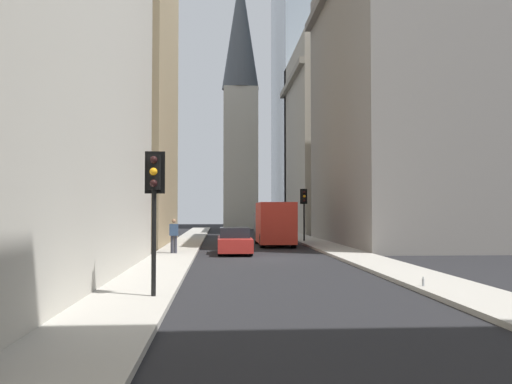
# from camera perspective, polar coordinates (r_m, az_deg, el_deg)

# --- Properties ---
(ground_plane) EXTENTS (135.00, 135.00, 0.00)m
(ground_plane) POSITION_cam_1_polar(r_m,az_deg,el_deg) (26.35, 0.99, -7.01)
(ground_plane) COLOR black
(sidewalk_right) EXTENTS (90.00, 2.20, 0.14)m
(sidewalk_right) POSITION_cam_1_polar(r_m,az_deg,el_deg) (26.35, -8.88, -6.84)
(sidewalk_right) COLOR #A8A399
(sidewalk_right) RESTS_ON ground_plane
(sidewalk_left) EXTENTS (90.00, 2.20, 0.14)m
(sidewalk_left) POSITION_cam_1_polar(r_m,az_deg,el_deg) (27.09, 10.58, -6.69)
(sidewalk_left) COLOR #A8A399
(sidewalk_left) RESTS_ON ground_plane
(building_left_far) EXTENTS (15.98, 10.50, 19.22)m
(building_left_far) POSITION_cam_1_polar(r_m,az_deg,el_deg) (59.06, 8.74, 5.16)
(building_left_far) COLOR #A8A091
(building_left_far) RESTS_ON ground_plane
(building_left_midfar) EXTENTS (18.55, 10.50, 20.25)m
(building_left_midfar) POSITION_cam_1_polar(r_m,az_deg,el_deg) (39.67, 15.28, 9.47)
(building_left_midfar) COLOR gray
(building_left_midfar) RESTS_ON ground_plane
(building_right_midfar) EXTENTS (13.88, 10.50, 26.47)m
(building_right_midfar) POSITION_cam_1_polar(r_m,az_deg,el_deg) (39.97, -16.29, 13.98)
(building_right_midfar) COLOR #9E8966
(building_right_midfar) RESTS_ON ground_plane
(glass_tower_distant) EXTENTS (18.30, 14.00, 55.40)m
(glass_tower_distant) POSITION_cam_1_polar(r_m,az_deg,el_deg) (78.47, 7.58, 16.93)
(glass_tower_distant) COLOR #93A3B2
(glass_tower_distant) RESTS_ON ground_plane
(church_spire) EXTENTS (4.84, 4.84, 34.14)m
(church_spire) POSITION_cam_1_polar(r_m,az_deg,el_deg) (72.52, -1.65, 10.43)
(church_spire) COLOR beige
(church_spire) RESTS_ON ground_plane
(delivery_truck) EXTENTS (6.46, 2.25, 2.84)m
(delivery_truck) POSITION_cam_1_polar(r_m,az_deg,el_deg) (36.12, 1.90, -3.33)
(delivery_truck) COLOR red
(delivery_truck) RESTS_ON ground_plane
(sedan_red) EXTENTS (4.30, 1.78, 1.42)m
(sedan_red) POSITION_cam_1_polar(r_m,az_deg,el_deg) (29.27, -2.26, -5.20)
(sedan_red) COLOR maroon
(sedan_red) RESTS_ON ground_plane
(traffic_light_foreground) EXTENTS (0.43, 0.52, 3.72)m
(traffic_light_foreground) POSITION_cam_1_polar(r_m,az_deg,el_deg) (14.22, -10.62, 0.30)
(traffic_light_foreground) COLOR black
(traffic_light_foreground) RESTS_ON sidewalk_right
(traffic_light_midblock) EXTENTS (0.43, 0.52, 3.76)m
(traffic_light_midblock) POSITION_cam_1_polar(r_m,az_deg,el_deg) (39.54, 5.05, -1.11)
(traffic_light_midblock) COLOR black
(traffic_light_midblock) RESTS_ON sidewalk_left
(pedestrian) EXTENTS (0.26, 0.44, 1.76)m
(pedestrian) POSITION_cam_1_polar(r_m,az_deg,el_deg) (28.30, -8.60, -4.41)
(pedestrian) COLOR #33333D
(pedestrian) RESTS_ON sidewalk_right
(discarded_bottle) EXTENTS (0.07, 0.07, 0.27)m
(discarded_bottle) POSITION_cam_1_polar(r_m,az_deg,el_deg) (16.65, 17.10, -9.02)
(discarded_bottle) COLOR #999EA3
(discarded_bottle) RESTS_ON sidewalk_left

